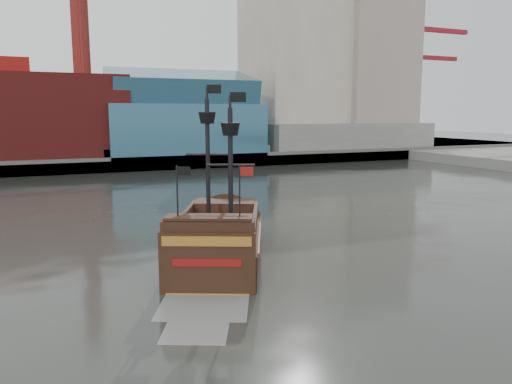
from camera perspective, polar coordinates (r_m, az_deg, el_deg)
name	(u,v)px	position (r m, az deg, el deg)	size (l,w,h in m)	color
ground	(314,272)	(33.40, 6.63, -9.12)	(400.00, 400.00, 0.00)	#242621
promenade_far	(117,153)	(120.87, -15.65, 4.27)	(220.00, 60.00, 2.00)	slate
seawall	(140,164)	(91.80, -13.16, 3.14)	(220.00, 1.00, 2.60)	#4C4C49
skyline	(141,46)	(114.87, -12.98, 15.92)	(149.00, 45.00, 62.00)	#7E684B
crane_a	(417,80)	(144.91, 17.95, 12.08)	(22.50, 4.00, 32.25)	slate
crane_b	(419,95)	(158.58, 18.14, 10.49)	(19.10, 4.00, 26.25)	slate
pirate_ship	(219,244)	(35.52, -4.30, -5.95)	(12.14, 18.31, 13.27)	black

